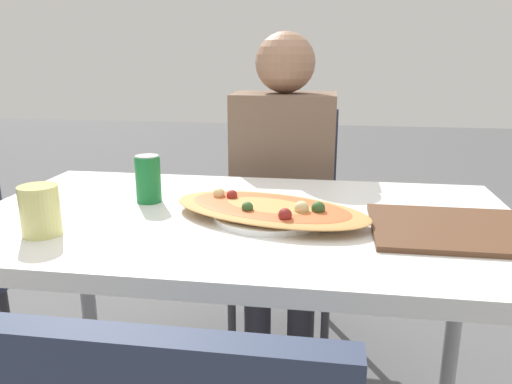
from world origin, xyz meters
TOP-DOWN VIEW (x-y plane):
  - dining_table at (0.00, 0.00)m, footprint 1.33×0.76m
  - chair_far_seated at (0.04, 0.71)m, footprint 0.40×0.40m
  - person_seated at (0.04, 0.60)m, footprint 0.36×0.26m
  - pizza_main at (0.07, -0.02)m, footprint 0.54×0.39m
  - soda_can at (-0.26, 0.07)m, footprint 0.07×0.07m
  - drink_glass at (-0.40, -0.20)m, footprint 0.08×0.08m
  - serving_tray at (0.52, -0.05)m, footprint 0.42×0.30m

SIDE VIEW (x-z plane):
  - chair_far_seated at x=0.04m, z-range 0.06..0.96m
  - dining_table at x=0.00m, z-range 0.29..1.01m
  - person_seated at x=0.04m, z-range 0.11..1.29m
  - serving_tray at x=0.52m, z-range 0.72..0.74m
  - pizza_main at x=0.07m, z-range 0.72..0.77m
  - drink_glass at x=-0.40m, z-range 0.72..0.83m
  - soda_can at x=-0.26m, z-range 0.72..0.85m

